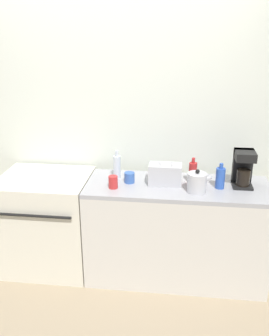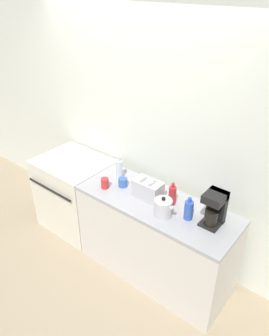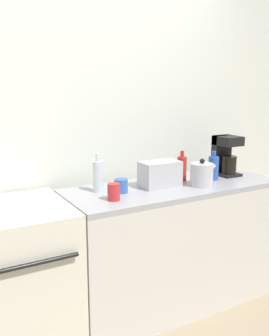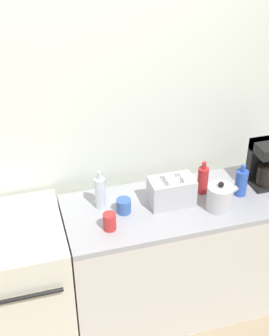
% 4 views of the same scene
% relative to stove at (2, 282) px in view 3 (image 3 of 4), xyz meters
% --- Properties ---
extents(wall_back, '(8.00, 0.05, 2.60)m').
position_rel_stove_xyz_m(wall_back, '(0.63, 0.39, 0.84)').
color(wall_back, silver).
rests_on(wall_back, ground_plane).
extents(stove, '(0.79, 0.70, 0.89)m').
position_rel_stove_xyz_m(stove, '(0.00, 0.00, 0.00)').
color(stove, silver).
rests_on(stove, ground_plane).
extents(counter_block, '(1.55, 0.59, 0.89)m').
position_rel_stove_xyz_m(counter_block, '(1.18, -0.04, -0.01)').
color(counter_block, silver).
rests_on(counter_block, ground_plane).
extents(kettle, '(0.20, 0.16, 0.19)m').
position_rel_stove_xyz_m(kettle, '(1.33, -0.15, 0.52)').
color(kettle, silver).
rests_on(kettle, counter_block).
extents(toaster, '(0.27, 0.16, 0.18)m').
position_rel_stove_xyz_m(toaster, '(1.07, -0.02, 0.52)').
color(toaster, '#BCBCC1').
rests_on(toaster, counter_block).
extents(coffee_maker, '(0.16, 0.19, 0.31)m').
position_rel_stove_xyz_m(coffee_maker, '(1.71, 0.03, 0.60)').
color(coffee_maker, black).
rests_on(coffee_maker, counter_block).
extents(bottle_red, '(0.07, 0.07, 0.22)m').
position_rel_stove_xyz_m(bottle_red, '(1.30, 0.03, 0.53)').
color(bottle_red, '#B72828').
rests_on(bottle_red, counter_block).
extents(bottle_clear, '(0.07, 0.07, 0.25)m').
position_rel_stove_xyz_m(bottle_clear, '(0.65, 0.06, 0.54)').
color(bottle_clear, silver).
rests_on(bottle_clear, counter_block).
extents(bottle_blue, '(0.08, 0.08, 0.21)m').
position_rel_stove_xyz_m(bottle_blue, '(1.52, -0.05, 0.53)').
color(bottle_blue, '#2D56B7').
rests_on(bottle_blue, counter_block).
extents(cup_blue, '(0.09, 0.09, 0.09)m').
position_rel_stove_xyz_m(cup_blue, '(0.77, -0.03, 0.48)').
color(cup_blue, '#3860B2').
rests_on(cup_blue, counter_block).
extents(cup_red, '(0.08, 0.08, 0.10)m').
position_rel_stove_xyz_m(cup_red, '(0.65, -0.16, 0.49)').
color(cup_red, red).
rests_on(cup_red, counter_block).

